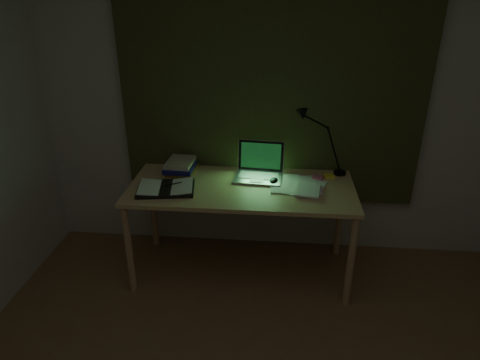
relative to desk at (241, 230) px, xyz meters
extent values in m
cube|color=beige|center=(0.18, 0.42, 0.89)|extent=(3.50, 0.00, 2.50)
cube|color=#2E351A|center=(0.18, 0.38, 1.09)|extent=(2.20, 0.06, 2.00)
ellipsoid|color=black|center=(0.22, 0.08, 0.38)|extent=(0.08, 0.10, 0.03)
cube|color=yellow|center=(0.62, 0.21, 0.37)|extent=(0.08, 0.08, 0.02)
cube|color=#E55986|center=(0.54, 0.18, 0.37)|extent=(0.09, 0.09, 0.01)
camera|label=1|loc=(0.23, -2.68, 1.65)|focal=32.00mm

